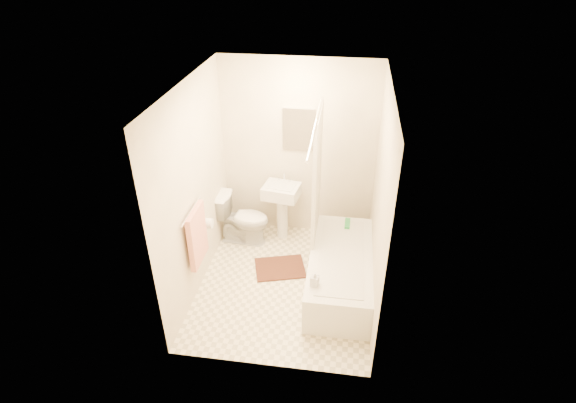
# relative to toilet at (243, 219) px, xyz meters

# --- Properties ---
(floor) EXTENTS (2.40, 2.40, 0.00)m
(floor) POSITION_rel_toilet_xyz_m (0.69, -0.80, -0.34)
(floor) COLOR beige
(floor) RESTS_ON ground
(ceiling) EXTENTS (2.40, 2.40, 0.00)m
(ceiling) POSITION_rel_toilet_xyz_m (0.69, -0.80, 2.06)
(ceiling) COLOR white
(ceiling) RESTS_ON ground
(wall_back) EXTENTS (2.00, 0.02, 2.40)m
(wall_back) POSITION_rel_toilet_xyz_m (0.69, 0.40, 0.86)
(wall_back) COLOR beige
(wall_back) RESTS_ON ground
(wall_left) EXTENTS (0.02, 2.40, 2.40)m
(wall_left) POSITION_rel_toilet_xyz_m (-0.31, -0.80, 0.86)
(wall_left) COLOR beige
(wall_left) RESTS_ON ground
(wall_right) EXTENTS (0.02, 2.40, 2.40)m
(wall_right) POSITION_rel_toilet_xyz_m (1.69, -0.80, 0.86)
(wall_right) COLOR beige
(wall_right) RESTS_ON ground
(mirror) EXTENTS (0.40, 0.03, 0.55)m
(mirror) POSITION_rel_toilet_xyz_m (0.69, 0.38, 1.16)
(mirror) COLOR white
(mirror) RESTS_ON wall_back
(curtain_rod) EXTENTS (0.03, 1.70, 0.03)m
(curtain_rod) POSITION_rel_toilet_xyz_m (0.99, -0.70, 1.66)
(curtain_rod) COLOR silver
(curtain_rod) RESTS_ON wall_back
(shower_curtain) EXTENTS (0.04, 0.80, 1.55)m
(shower_curtain) POSITION_rel_toilet_xyz_m (0.99, -0.30, 0.88)
(shower_curtain) COLOR silver
(shower_curtain) RESTS_ON curtain_rod
(towel_bar) EXTENTS (0.02, 0.60, 0.02)m
(towel_bar) POSITION_rel_toilet_xyz_m (-0.27, -1.05, 0.76)
(towel_bar) COLOR silver
(towel_bar) RESTS_ON wall_left
(towel) EXTENTS (0.06, 0.45, 0.66)m
(towel) POSITION_rel_toilet_xyz_m (-0.24, -1.05, 0.44)
(towel) COLOR #CC7266
(towel) RESTS_ON towel_bar
(toilet_paper) EXTENTS (0.11, 0.12, 0.12)m
(toilet_paper) POSITION_rel_toilet_xyz_m (-0.24, -0.68, 0.36)
(toilet_paper) COLOR white
(toilet_paper) RESTS_ON wall_left
(toilet) EXTENTS (0.72, 0.44, 0.69)m
(toilet) POSITION_rel_toilet_xyz_m (0.00, 0.00, 0.00)
(toilet) COLOR white
(toilet) RESTS_ON floor
(sink) EXTENTS (0.51, 0.43, 0.89)m
(sink) POSITION_rel_toilet_xyz_m (0.50, 0.15, 0.10)
(sink) COLOR silver
(sink) RESTS_ON floor
(bathtub) EXTENTS (0.71, 1.63, 0.46)m
(bathtub) POSITION_rel_toilet_xyz_m (1.33, -0.75, -0.12)
(bathtub) COLOR white
(bathtub) RESTS_ON floor
(bath_mat) EXTENTS (0.71, 0.61, 0.02)m
(bath_mat) POSITION_rel_toilet_xyz_m (0.58, -0.54, -0.33)
(bath_mat) COLOR #4C251F
(bath_mat) RESTS_ON floor
(soap_bottle) EXTENTS (0.10, 0.10, 0.17)m
(soap_bottle) POSITION_rel_toilet_xyz_m (1.07, -1.31, 0.20)
(soap_bottle) COLOR silver
(soap_bottle) RESTS_ON bathtub
(scrub_brush) EXTENTS (0.07, 0.21, 0.04)m
(scrub_brush) POSITION_rel_toilet_xyz_m (1.38, -0.12, 0.13)
(scrub_brush) COLOR green
(scrub_brush) RESTS_ON bathtub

